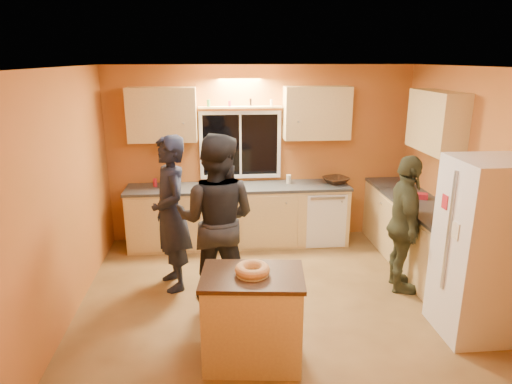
{
  "coord_description": "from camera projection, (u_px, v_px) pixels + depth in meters",
  "views": [
    {
      "loc": [
        -0.69,
        -4.67,
        2.69
      ],
      "look_at": [
        -0.22,
        0.4,
        1.19
      ],
      "focal_mm": 32.0,
      "sensor_mm": 36.0,
      "label": 1
    }
  ],
  "objects": [
    {
      "name": "ground",
      "position": [
        278.0,
        299.0,
        5.28
      ],
      "size": [
        4.5,
        4.5,
        0.0
      ],
      "primitive_type": "plane",
      "color": "brown",
      "rests_on": "ground"
    },
    {
      "name": "room_shell",
      "position": [
        285.0,
        155.0,
        5.23
      ],
      "size": [
        4.54,
        4.04,
        2.61
      ],
      "color": "#C46B32",
      "rests_on": "ground"
    },
    {
      "name": "back_counter",
      "position": [
        263.0,
        214.0,
        6.78
      ],
      "size": [
        4.23,
        0.62,
        0.9
      ],
      "color": "#E1C376",
      "rests_on": "ground"
    },
    {
      "name": "right_counter",
      "position": [
        424.0,
        241.0,
        5.81
      ],
      "size": [
        0.62,
        1.84,
        0.9
      ],
      "color": "#E1C376",
      "rests_on": "ground"
    },
    {
      "name": "refrigerator",
      "position": [
        483.0,
        249.0,
        4.43
      ],
      "size": [
        0.72,
        0.7,
        1.8
      ],
      "primitive_type": "cube",
      "color": "silver",
      "rests_on": "ground"
    },
    {
      "name": "island",
      "position": [
        253.0,
        318.0,
        4.11
      ],
      "size": [
        0.97,
        0.71,
        0.87
      ],
      "rotation": [
        0.0,
        0.0,
        -0.11
      ],
      "color": "#E1C376",
      "rests_on": "ground"
    },
    {
      "name": "bundt_pastry",
      "position": [
        252.0,
        270.0,
        3.97
      ],
      "size": [
        0.31,
        0.31,
        0.09
      ],
      "primitive_type": "torus",
      "color": "tan",
      "rests_on": "island"
    },
    {
      "name": "person_left",
      "position": [
        171.0,
        214.0,
        5.35
      ],
      "size": [
        0.64,
        0.79,
        1.86
      ],
      "primitive_type": "imported",
      "rotation": [
        0.0,
        0.0,
        -1.24
      ],
      "color": "black",
      "rests_on": "ground"
    },
    {
      "name": "person_center",
      "position": [
        216.0,
        220.0,
        5.05
      ],
      "size": [
        1.1,
        0.95,
        1.93
      ],
      "primitive_type": "imported",
      "rotation": [
        0.0,
        0.0,
        2.88
      ],
      "color": "black",
      "rests_on": "ground"
    },
    {
      "name": "person_right",
      "position": [
        405.0,
        225.0,
        5.31
      ],
      "size": [
        0.59,
        1.02,
        1.64
      ],
      "primitive_type": "imported",
      "rotation": [
        0.0,
        0.0,
        1.37
      ],
      "color": "#383B25",
      "rests_on": "ground"
    },
    {
      "name": "mixing_bowl",
      "position": [
        336.0,
        180.0,
        6.76
      ],
      "size": [
        0.46,
        0.46,
        0.09
      ],
      "primitive_type": "imported",
      "rotation": [
        0.0,
        0.0,
        0.3
      ],
      "color": "black",
      "rests_on": "back_counter"
    },
    {
      "name": "utensil_crock",
      "position": [
        169.0,
        182.0,
        6.53
      ],
      "size": [
        0.14,
        0.14,
        0.17
      ],
      "primitive_type": "cylinder",
      "color": "beige",
      "rests_on": "back_counter"
    },
    {
      "name": "potted_plant",
      "position": [
        459.0,
        217.0,
        4.94
      ],
      "size": [
        0.3,
        0.28,
        0.27
      ],
      "primitive_type": "imported",
      "rotation": [
        0.0,
        0.0,
        0.38
      ],
      "color": "gray",
      "rests_on": "right_counter"
    },
    {
      "name": "red_box",
      "position": [
        421.0,
        196.0,
        6.02
      ],
      "size": [
        0.19,
        0.17,
        0.07
      ],
      "primitive_type": "cube",
      "rotation": [
        0.0,
        0.0,
        -0.38
      ],
      "color": "#B21B28",
      "rests_on": "right_counter"
    }
  ]
}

